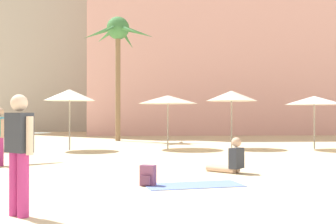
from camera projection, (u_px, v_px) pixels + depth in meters
hotel_pink at (209, 31)px, 35.49m from camera, size 18.51×11.93×16.64m
palm_tree_far_left at (118, 38)px, 23.65m from camera, size 3.84×3.49×6.82m
cafe_umbrella_1 at (70, 95)px, 17.44m from camera, size 2.06×2.06×2.46m
cafe_umbrella_2 at (232, 96)px, 18.35m from camera, size 2.17×2.17×2.46m
cafe_umbrella_3 at (168, 100)px, 18.16m from camera, size 2.51×2.51×2.25m
cafe_umbrella_4 at (314, 100)px, 17.82m from camera, size 2.36×2.36×2.21m
beach_towel at (194, 185)px, 8.76m from camera, size 2.09×1.20×0.01m
backpack at (148, 176)px, 8.71m from camera, size 0.35×0.32×0.42m
person_mid_left at (231, 160)px, 10.67m from camera, size 0.92×0.89×0.89m
person_near_right at (1, 134)px, 12.22m from camera, size 2.60×1.96×1.63m
person_mid_right at (19, 149)px, 6.11m from camera, size 0.52×0.47×1.73m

